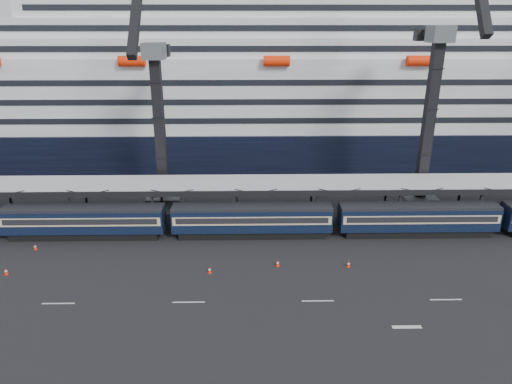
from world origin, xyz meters
TOP-DOWN VIEW (x-y plane):
  - ground at (0.00, 0.00)m, footprint 260.00×260.00m
  - lane_markings at (8.15, -5.23)m, footprint 111.00×4.27m
  - train at (-4.65, 10.00)m, footprint 133.05×3.00m
  - canopy at (0.00, 14.00)m, footprint 130.00×6.25m
  - cruise_ship at (-1.08, 45.99)m, footprint 214.09×28.84m
  - crane_dark_near at (-20.00, 18.59)m, footprint 4.50×17.75m
  - crane_dark_mid at (15.00, 17.59)m, footprint 4.50×18.24m
  - traffic_cone_a at (-33.33, 1.32)m, footprint 0.37×0.37m
  - traffic_cone_b at (-32.75, 6.82)m, footprint 0.35×0.35m
  - traffic_cone_c at (-12.46, 1.26)m, footprint 0.36×0.36m
  - traffic_cone_d at (-5.35, 2.54)m, footprint 0.37×0.37m
  - traffic_cone_e at (2.15, 2.26)m, footprint 0.36×0.36m

SIDE VIEW (x-z plane):
  - ground at x=0.00m, z-range 0.00..0.00m
  - lane_markings at x=8.15m, z-range 0.00..0.02m
  - traffic_cone_b at x=-32.75m, z-range 0.00..0.69m
  - traffic_cone_e at x=2.15m, z-range 0.00..0.71m
  - traffic_cone_c at x=-12.46m, z-range 0.00..0.71m
  - traffic_cone_a at x=-33.33m, z-range 0.00..0.73m
  - traffic_cone_d at x=-5.35m, z-range 0.00..0.73m
  - train at x=-4.65m, z-range 0.18..4.23m
  - canopy at x=0.00m, z-range 2.49..8.01m
  - crane_dark_near at x=-20.00m, z-range -5.61..29.47m
  - cruise_ship at x=-1.08m, z-range -4.66..29.34m
  - crane_dark_mid at x=15.00m, z-range -6.46..33.18m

